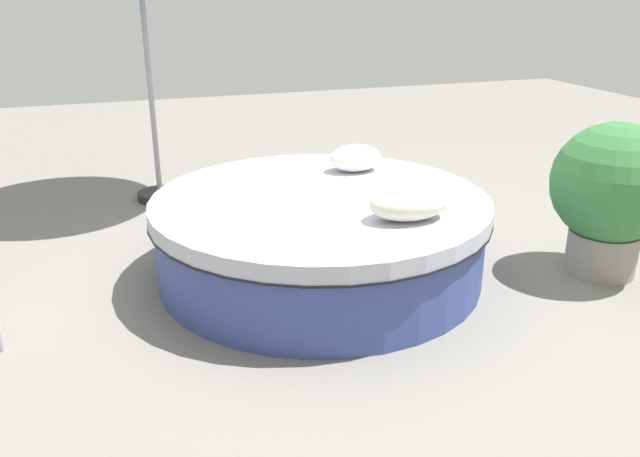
{
  "coord_description": "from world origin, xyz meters",
  "views": [
    {
      "loc": [
        1.39,
        4.11,
        2.04
      ],
      "look_at": [
        0.0,
        0.0,
        0.36
      ],
      "focal_mm": 36.21,
      "sensor_mm": 36.0,
      "label": 1
    }
  ],
  "objects_px": {
    "round_bed": "(320,235)",
    "throw_pillow_0": "(409,203)",
    "throw_pillow_1": "(356,158)",
    "planter": "(612,191)"
  },
  "relations": [
    {
      "from": "throw_pillow_0",
      "to": "planter",
      "type": "xyz_separation_m",
      "value": [
        -1.59,
        0.02,
        -0.08
      ]
    },
    {
      "from": "throw_pillow_1",
      "to": "planter",
      "type": "relative_size",
      "value": 0.38
    },
    {
      "from": "round_bed",
      "to": "throw_pillow_1",
      "type": "bearing_deg",
      "value": -132.05
    },
    {
      "from": "round_bed",
      "to": "planter",
      "type": "distance_m",
      "value": 2.11
    },
    {
      "from": "round_bed",
      "to": "throw_pillow_0",
      "type": "height_order",
      "value": "throw_pillow_0"
    },
    {
      "from": "planter",
      "to": "round_bed",
      "type": "bearing_deg",
      "value": -17.55
    },
    {
      "from": "throw_pillow_0",
      "to": "planter",
      "type": "bearing_deg",
      "value": 179.37
    },
    {
      "from": "throw_pillow_0",
      "to": "planter",
      "type": "height_order",
      "value": "planter"
    },
    {
      "from": "round_bed",
      "to": "throw_pillow_1",
      "type": "distance_m",
      "value": 0.82
    },
    {
      "from": "throw_pillow_1",
      "to": "planter",
      "type": "xyz_separation_m",
      "value": [
        -1.5,
        1.16,
        -0.08
      ]
    }
  ]
}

